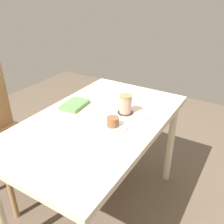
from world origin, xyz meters
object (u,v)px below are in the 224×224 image
(pastry, at_px, (113,122))
(small_book, at_px, (75,105))
(coffee_mug, at_px, (126,104))
(pastry_plate, at_px, (113,127))
(dining_table, at_px, (97,132))

(pastry, xyz_separation_m, small_book, (0.10, 0.35, -0.03))
(coffee_mug, relative_size, small_book, 0.62)
(pastry_plate, relative_size, small_book, 0.89)
(small_book, bearing_deg, pastry_plate, -112.51)
(pastry_plate, height_order, small_book, small_book)
(pastry_plate, distance_m, small_book, 0.36)
(pastry, relative_size, small_book, 0.37)
(pastry, bearing_deg, small_book, 73.58)
(pastry, distance_m, coffee_mug, 0.19)
(pastry_plate, bearing_deg, coffee_mug, 7.04)
(pastry, height_order, small_book, pastry)
(small_book, bearing_deg, coffee_mug, -80.97)
(dining_table, xyz_separation_m, pastry_plate, (-0.03, -0.13, 0.10))
(dining_table, height_order, pastry_plate, pastry_plate)
(dining_table, relative_size, coffee_mug, 10.56)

